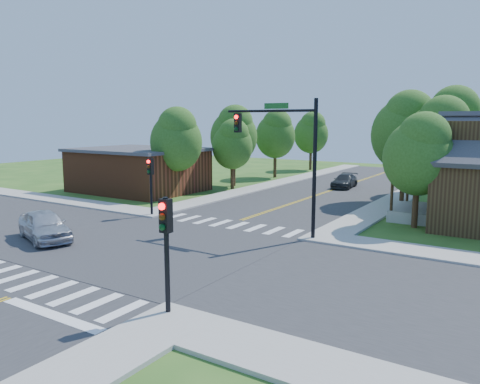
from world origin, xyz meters
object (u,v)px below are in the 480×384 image
Objects in this scene: signal_pole_nw at (150,175)px; car_silver at (44,226)px; signal_mast_ne at (285,145)px; car_dgrey at (344,181)px; signal_pole_se at (166,234)px.

signal_pole_nw reaches higher than car_silver.
car_dgrey is (-3.53, 18.86, -4.24)m from signal_mast_ne.
car_dgrey is (-5.22, 30.07, -2.05)m from signal_pole_se.
signal_pole_se is 0.78× the size of car_silver.
signal_pole_nw is at bearing 135.00° from signal_pole_se.
signal_mast_ne is 1.66× the size of car_dgrey.
signal_pole_se is 15.84m from signal_pole_nw.
car_silver is at bearing 162.21° from signal_pole_se.
signal_mast_ne reaches higher than signal_pole_se.
car_dgrey is (5.98, 18.87, -2.05)m from signal_pole_nw.
signal_pole_nw is (-11.20, 11.20, 0.00)m from signal_pole_se.
car_silver is at bearing -92.32° from signal_pole_nw.
signal_mast_ne is at bearing -32.59° from car_silver.
signal_mast_ne is 1.48× the size of car_silver.
signal_mast_ne reaches higher than signal_pole_nw.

